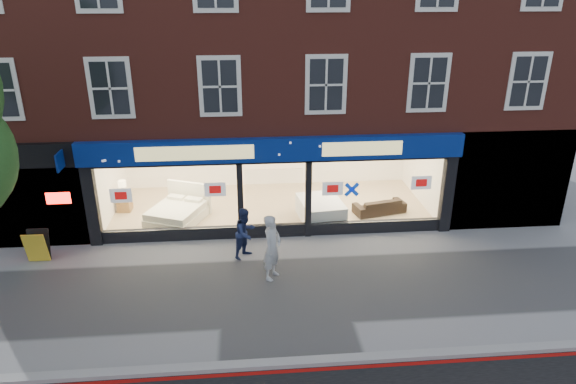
{
  "coord_description": "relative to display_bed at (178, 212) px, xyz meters",
  "views": [
    {
      "loc": [
        -0.86,
        -11.51,
        7.51
      ],
      "look_at": [
        0.37,
        2.5,
        1.74
      ],
      "focal_mm": 32.0,
      "sensor_mm": 36.0,
      "label": 1
    }
  ],
  "objects": [
    {
      "name": "a_board",
      "position": [
        -3.75,
        -2.22,
        0.08
      ],
      "size": [
        0.63,
        0.41,
        0.96
      ],
      "primitive_type": "cube",
      "rotation": [
        0.0,
        0.0,
        -0.01
      ],
      "color": "gold",
      "rests_on": "ground"
    },
    {
      "name": "pedestrian_blue",
      "position": [
        2.22,
        -2.47,
        0.36
      ],
      "size": [
        0.93,
        0.94,
        1.53
      ],
      "primitive_type": "imported",
      "rotation": [
        0.0,
        0.0,
        0.85
      ],
      "color": "#1B254B",
      "rests_on": "ground"
    },
    {
      "name": "display_bed",
      "position": [
        0.0,
        0.0,
        0.0
      ],
      "size": [
        2.17,
        2.36,
        1.07
      ],
      "rotation": [
        0.0,
        0.0,
        -0.4
      ],
      "color": "white",
      "rests_on": "showroom_floor"
    },
    {
      "name": "ground",
      "position": [
        3.15,
        -4.32,
        -0.4
      ],
      "size": [
        120.0,
        120.0,
        0.0
      ],
      "primitive_type": "plane",
      "color": "gray",
      "rests_on": "ground"
    },
    {
      "name": "kerb_stone",
      "position": [
        3.15,
        -7.22,
        -0.34
      ],
      "size": [
        60.0,
        0.25,
        0.12
      ],
      "primitive_type": "cube",
      "color": "gray",
      "rests_on": "ground"
    },
    {
      "name": "sofa",
      "position": [
        6.85,
        0.01,
        -0.04
      ],
      "size": [
        1.89,
        1.08,
        0.52
      ],
      "primitive_type": "imported",
      "rotation": [
        0.0,
        0.0,
        3.37
      ],
      "color": "black",
      "rests_on": "showroom_floor"
    },
    {
      "name": "showroom_floor",
      "position": [
        3.15,
        0.93,
        -0.35
      ],
      "size": [
        11.0,
        4.5,
        0.1
      ],
      "primitive_type": "cube",
      "color": "tan",
      "rests_on": "ground"
    },
    {
      "name": "pedestrian_grey",
      "position": [
        2.93,
        -3.7,
        0.52
      ],
      "size": [
        0.72,
        0.8,
        1.84
      ],
      "primitive_type": "imported",
      "rotation": [
        0.0,
        0.0,
        1.04
      ],
      "color": "#ACAFB4",
      "rests_on": "ground"
    },
    {
      "name": "mattress_stack",
      "position": [
        4.75,
        -0.32,
        0.03
      ],
      "size": [
        1.55,
        1.86,
        0.67
      ],
      "rotation": [
        0.0,
        0.0,
        0.12
      ],
      "color": "silver",
      "rests_on": "showroom_floor"
    },
    {
      "name": "kerb_line",
      "position": [
        3.15,
        -7.42,
        -0.4
      ],
      "size": [
        60.0,
        0.1,
        0.01
      ],
      "primitive_type": "cube",
      "color": "#8C0A07",
      "rests_on": "ground"
    },
    {
      "name": "bedside_table",
      "position": [
        -1.95,
        0.96,
        -0.03
      ],
      "size": [
        0.49,
        0.49,
        0.55
      ],
      "primitive_type": "cube",
      "rotation": [
        0.0,
        0.0,
        -0.09
      ],
      "color": "brown",
      "rests_on": "showroom_floor"
    },
    {
      "name": "building",
      "position": [
        3.14,
        2.61,
        6.27
      ],
      "size": [
        19.0,
        8.26,
        10.3
      ],
      "color": "maroon",
      "rests_on": "ground"
    }
  ]
}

